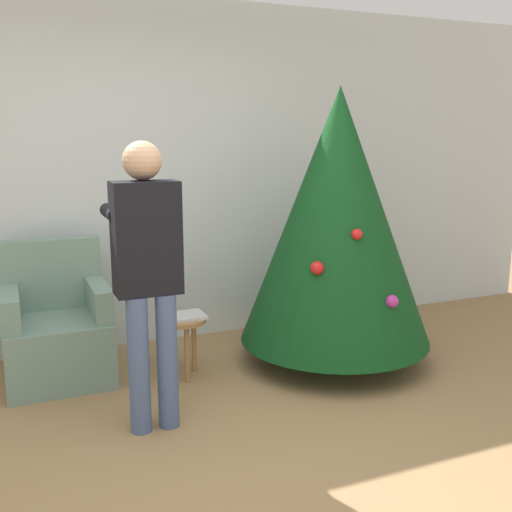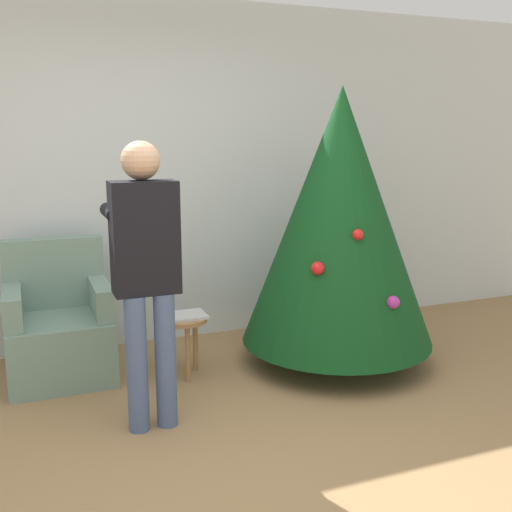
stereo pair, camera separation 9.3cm
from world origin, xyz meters
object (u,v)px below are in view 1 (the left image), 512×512
Objects in this scene: armchair at (57,331)px; christmas_tree at (337,217)px; side_stool at (182,329)px; person_standing at (147,263)px.

christmas_tree is at bearing -13.91° from armchair.
armchair is at bearing 157.76° from side_stool.
person_standing is at bearing -120.04° from side_stool.
armchair is 0.87m from side_stool.
christmas_tree is at bearing 17.61° from person_standing.
christmas_tree is 1.36m from side_stool.
person_standing is (-1.49, -0.47, -0.12)m from christmas_tree.
person_standing reaches higher than armchair.
armchair is 2.21× the size of side_stool.
christmas_tree is 1.22× the size of person_standing.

